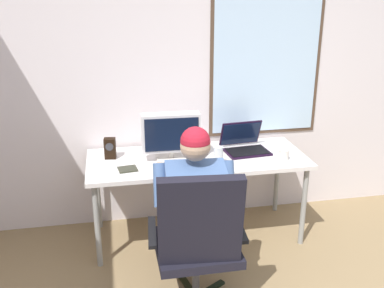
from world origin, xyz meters
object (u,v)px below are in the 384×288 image
person_seated (193,206)px  laptop (244,143)px  cd_case (128,169)px  desk (197,164)px  crt_monitor (171,133)px  wine_glass (218,153)px  desk_speaker (110,148)px  coffee_mug (284,155)px  office_chair (198,237)px

person_seated → laptop: person_seated is taller
cd_case → desk: bearing=14.7°
person_seated → crt_monitor: size_ratio=2.67×
person_seated → laptop: size_ratio=3.20×
wine_glass → desk_speaker: size_ratio=0.88×
cd_case → coffee_mug: bearing=-1.4°
crt_monitor → desk_speaker: bearing=166.0°
crt_monitor → coffee_mug: bearing=-11.2°
desk → wine_glass: wine_glass is taller
person_seated → desk_speaker: person_seated is taller
office_chair → desk: bearing=78.7°
crt_monitor → wine_glass: (0.34, -0.19, -0.12)m
crt_monitor → cd_case: (-0.36, -0.15, -0.22)m
laptop → desk_speaker: 1.12m
desk → cd_case: size_ratio=11.35×
desk → office_chair: size_ratio=1.71×
crt_monitor → cd_case: 0.44m
wine_glass → coffee_mug: (0.55, 0.01, -0.06)m
wine_glass → coffee_mug: bearing=1.0°
desk_speaker → coffee_mug: (1.37, -0.30, -0.04)m
laptop → coffee_mug: size_ratio=4.61×
office_chair → person_seated: bearing=85.3°
cd_case → coffee_mug: size_ratio=1.86×
crt_monitor → laptop: (0.64, 0.10, -0.16)m
desk_speaker → office_chair: bearing=-64.5°
desk → laptop: laptop is taller
desk → desk_speaker: (-0.70, 0.12, 0.14)m
person_seated → cd_case: person_seated is taller
office_chair → desk_speaker: office_chair is taller
crt_monitor → wine_glass: size_ratio=3.08×
person_seated → crt_monitor: 0.74m
laptop → office_chair: bearing=-120.5°
desk_speaker → cd_case: (0.12, -0.27, -0.08)m
desk → office_chair: office_chair is taller
office_chair → crt_monitor: crt_monitor is taller
office_chair → cd_case: office_chair is taller
desk_speaker → cd_case: size_ratio=1.09×
person_seated → crt_monitor: (-0.05, 0.68, 0.30)m
desk → laptop: (0.43, 0.09, 0.12)m
person_seated → desk_speaker: (-0.53, 0.80, 0.16)m
desk_speaker → crt_monitor: bearing=-14.0°
crt_monitor → desk_speaker: size_ratio=2.73×
laptop → wine_glass: 0.41m
desk_speaker → coffee_mug: 1.40m
desk → office_chair: bearing=-101.3°
desk → cd_case: bearing=-165.3°
office_chair → person_seated: size_ratio=0.84×
crt_monitor → coffee_mug: (0.89, -0.18, -0.18)m
desk → crt_monitor: size_ratio=3.83×
desk → wine_glass: bearing=-56.4°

